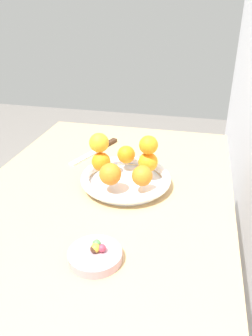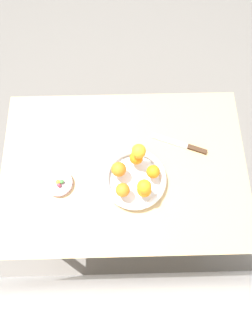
% 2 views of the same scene
% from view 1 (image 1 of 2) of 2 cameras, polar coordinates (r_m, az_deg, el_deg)
% --- Properties ---
extents(dining_table, '(1.10, 0.76, 0.74)m').
position_cam_1_polar(dining_table, '(1.03, -3.88, -8.12)').
color(dining_table, tan).
rests_on(dining_table, ground_plane).
extents(fruit_bowl, '(0.27, 0.27, 0.04)m').
position_cam_1_polar(fruit_bowl, '(1.00, -0.02, -2.00)').
color(fruit_bowl, silver).
rests_on(fruit_bowl, dining_table).
extents(candy_dish, '(0.12, 0.12, 0.02)m').
position_cam_1_polar(candy_dish, '(0.74, -5.40, -14.98)').
color(candy_dish, '#B28C99').
rests_on(candy_dish, dining_table).
extents(orange_0, '(0.06, 0.06, 0.06)m').
position_cam_1_polar(orange_0, '(0.92, 2.82, -1.36)').
color(orange_0, orange).
rests_on(orange_0, fruit_bowl).
extents(orange_1, '(0.06, 0.06, 0.06)m').
position_cam_1_polar(orange_1, '(1.00, 3.85, 1.03)').
color(orange_1, orange).
rests_on(orange_1, fruit_bowl).
extents(orange_2, '(0.06, 0.06, 0.06)m').
position_cam_1_polar(orange_2, '(1.05, 0.04, 2.36)').
color(orange_2, orange).
rests_on(orange_2, fruit_bowl).
extents(orange_3, '(0.06, 0.06, 0.06)m').
position_cam_1_polar(orange_3, '(1.00, -4.36, 1.10)').
color(orange_3, orange).
rests_on(orange_3, fruit_bowl).
extents(orange_4, '(0.06, 0.06, 0.06)m').
position_cam_1_polar(orange_4, '(0.92, -2.76, -1.07)').
color(orange_4, orange).
rests_on(orange_4, fruit_bowl).
extents(orange_5, '(0.06, 0.06, 0.06)m').
position_cam_1_polar(orange_5, '(0.99, -4.73, 4.41)').
color(orange_5, orange).
rests_on(orange_5, orange_3).
extents(orange_6, '(0.06, 0.06, 0.06)m').
position_cam_1_polar(orange_6, '(0.97, 3.94, 4.03)').
color(orange_6, orange).
rests_on(orange_6, orange_1).
extents(candy_ball_0, '(0.02, 0.02, 0.02)m').
position_cam_1_polar(candy_ball_0, '(0.73, -5.51, -13.83)').
color(candy_ball_0, '#472819').
rests_on(candy_ball_0, candy_dish).
extents(candy_ball_1, '(0.02, 0.02, 0.02)m').
position_cam_1_polar(candy_ball_1, '(0.73, -4.21, -13.77)').
color(candy_ball_1, '#C6384C').
rests_on(candy_ball_1, candy_dish).
extents(candy_ball_2, '(0.02, 0.02, 0.02)m').
position_cam_1_polar(candy_ball_2, '(0.74, -5.14, -12.98)').
color(candy_ball_2, '#4C9947').
rests_on(candy_ball_2, candy_dish).
extents(candy_ball_3, '(0.02, 0.02, 0.02)m').
position_cam_1_polar(candy_ball_3, '(0.73, -5.37, -13.72)').
color(candy_ball_3, gold).
rests_on(candy_ball_3, candy_dish).
extents(knife, '(0.25, 0.11, 0.01)m').
position_cam_1_polar(knife, '(1.25, -4.78, 3.29)').
color(knife, '#3F2819').
rests_on(knife, dining_table).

